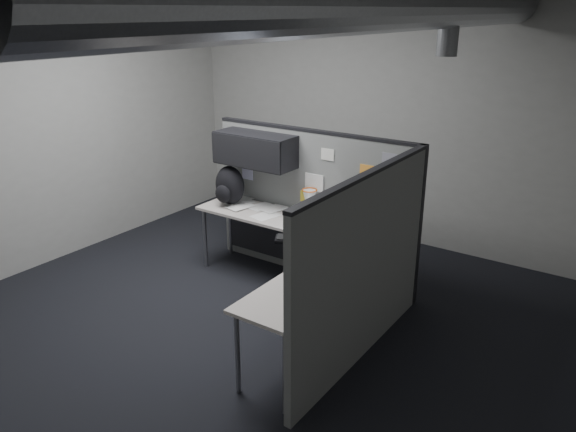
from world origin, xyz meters
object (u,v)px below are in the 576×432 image
Objects in this scene: phone at (304,276)px; backpack at (229,186)px; desk at (300,245)px; monitor at (366,212)px; keyboard at (301,239)px.

phone is 0.64× the size of backpack.
desk is 3.83× the size of monitor.
monitor is (0.55, 0.29, 0.37)m from desk.
desk is at bearing 141.79° from keyboard.
backpack is at bearing -178.80° from monitor.
monitor is 1.38× the size of backpack.
monitor is at bearing 60.16° from keyboard.
desk is 1.22m from backpack.
monitor is 1.14m from phone.
backpack is at bearing 134.67° from phone.
phone is (0.03, -1.12, -0.21)m from monitor.
backpack is (-1.14, 0.29, 0.33)m from desk.
phone is at bearing -87.35° from monitor.
monitor is 1.69m from backpack.
keyboard is 1.84× the size of phone.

